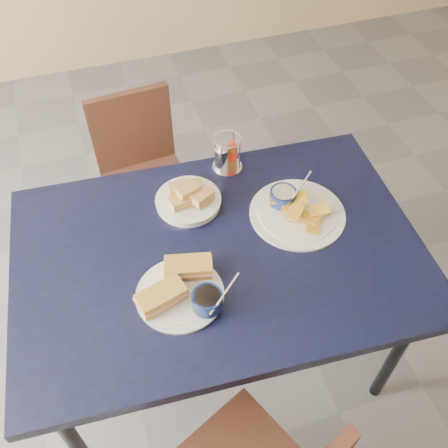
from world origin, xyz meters
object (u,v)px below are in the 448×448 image
object	(u,v)px
chair_far	(143,164)
bread_basket	(188,198)
plantain_plate	(294,209)
dining_table	(219,261)
condiment_caddy	(226,156)
sandwich_plate	(183,289)

from	to	relation	value
chair_far	bread_basket	bearing A→B (deg)	-82.56
plantain_plate	chair_far	bearing A→B (deg)	118.81
dining_table	condiment_caddy	distance (m)	0.40
plantain_plate	condiment_caddy	bearing A→B (deg)	117.72
sandwich_plate	dining_table	bearing A→B (deg)	39.73
chair_far	bread_basket	xyz separation A→B (m)	(0.08, -0.58, 0.33)
plantain_plate	bread_basket	xyz separation A→B (m)	(-0.32, 0.15, 0.01)
dining_table	bread_basket	world-z (taller)	bread_basket
chair_far	plantain_plate	bearing A→B (deg)	-61.19
plantain_plate	bread_basket	bearing A→B (deg)	155.67
dining_table	plantain_plate	distance (m)	0.31
condiment_caddy	bread_basket	bearing A→B (deg)	-143.23
sandwich_plate	plantain_plate	size ratio (longest dim) A/B	0.93
dining_table	chair_far	distance (m)	0.85
bread_basket	condiment_caddy	distance (m)	0.22
sandwich_plate	bread_basket	distance (m)	0.36
chair_far	plantain_plate	xyz separation A→B (m)	(0.40, -0.73, 0.32)
dining_table	plantain_plate	xyz separation A→B (m)	(0.29, 0.08, 0.08)
chair_far	bread_basket	world-z (taller)	bread_basket
dining_table	bread_basket	bearing A→B (deg)	99.44
dining_table	sandwich_plate	xyz separation A→B (m)	(-0.15, -0.12, 0.09)
sandwich_plate	chair_far	bearing A→B (deg)	87.78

